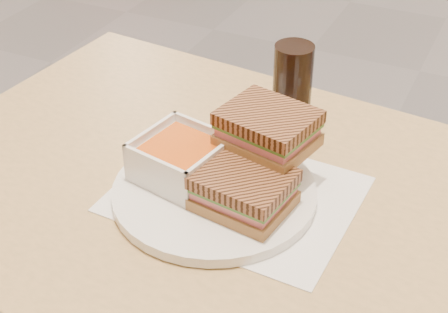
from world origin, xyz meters
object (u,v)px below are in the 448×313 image
at_px(main_table, 279,265).
at_px(plate, 214,192).
at_px(soup_bowl, 181,160).
at_px(panini_lower, 244,190).
at_px(cola_glass, 292,84).

xyz_separation_m(main_table, plate, (-0.10, -0.02, 0.12)).
bearing_deg(soup_bowl, panini_lower, -13.01).
height_order(main_table, panini_lower, panini_lower).
xyz_separation_m(soup_bowl, panini_lower, (0.11, -0.03, 0.00)).
distance_m(panini_lower, cola_glass, 0.27).
xyz_separation_m(soup_bowl, cola_glass, (0.08, 0.24, 0.03)).
relative_size(plate, panini_lower, 2.16).
height_order(main_table, plate, plate).
height_order(soup_bowl, panini_lower, soup_bowl).
distance_m(soup_bowl, panini_lower, 0.12).
relative_size(plate, cola_glass, 2.12).
bearing_deg(main_table, cola_glass, 108.36).
height_order(plate, soup_bowl, soup_bowl).
height_order(plate, cola_glass, cola_glass).
bearing_deg(plate, cola_glass, 84.54).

